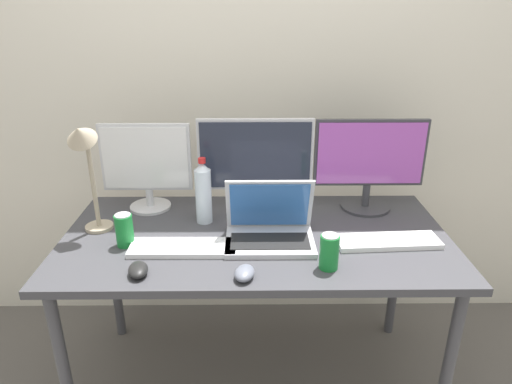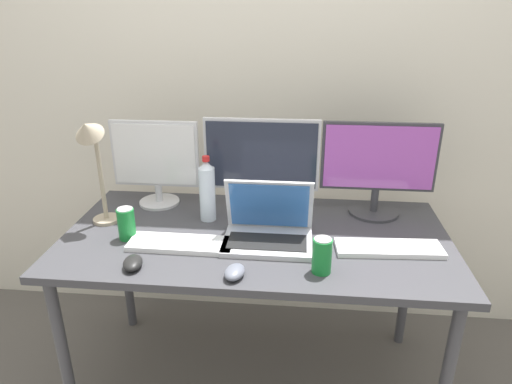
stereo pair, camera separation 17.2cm
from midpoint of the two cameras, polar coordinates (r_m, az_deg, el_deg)
ground_plane at (r=2.24m, az=2.38°, el=-22.31°), size 16.00×16.00×0.00m
wall_back at (r=2.20m, az=3.88°, el=15.13°), size 7.00×0.08×2.60m
work_desk at (r=1.83m, az=2.71°, el=-7.18°), size 1.51×0.76×0.74m
monitor_left at (r=2.03m, az=-10.06°, el=3.83°), size 0.38×0.18×0.38m
monitor_center at (r=1.93m, az=3.15°, el=3.69°), size 0.49×0.21×0.41m
monitor_right at (r=1.98m, az=17.47°, el=3.12°), size 0.47×0.21×0.40m
laptop_silver at (r=1.73m, az=4.40°, el=-4.56°), size 0.33×0.24×0.24m
keyboard_main at (r=1.77m, az=18.99°, el=-6.76°), size 0.39×0.14×0.02m
keyboard_aux at (r=1.72m, az=-6.53°, el=-6.53°), size 0.39×0.13×0.02m
mouse_by_keyboard at (r=1.53m, az=0.57°, el=-10.07°), size 0.08×0.11×0.04m
mouse_by_laptop at (r=1.61m, az=-12.20°, el=-8.72°), size 0.09×0.11×0.04m
water_bottle at (r=1.87m, az=-3.51°, el=0.09°), size 0.07×0.07×0.28m
soda_can_near_keyboard at (r=1.79m, az=-13.27°, el=-3.94°), size 0.07×0.07×0.13m
soda_can_by_laptop at (r=1.56m, az=11.43°, el=-7.88°), size 0.07×0.07×0.13m
desk_lamp at (r=1.83m, az=-17.29°, el=4.81°), size 0.11×0.18×0.46m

